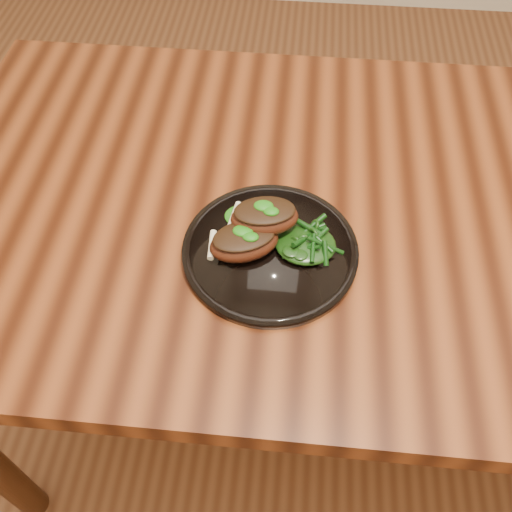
{
  "coord_description": "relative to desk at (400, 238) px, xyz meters",
  "views": [
    {
      "loc": [
        -0.19,
        -0.64,
        1.43
      ],
      "look_at": [
        -0.24,
        -0.15,
        0.78
      ],
      "focal_mm": 40.0,
      "sensor_mm": 36.0,
      "label": 1
    }
  ],
  "objects": [
    {
      "name": "greens_heap",
      "position": [
        -0.17,
        -0.11,
        0.11
      ],
      "size": [
        0.09,
        0.08,
        0.03
      ],
      "color": "black",
      "rests_on": "plate"
    },
    {
      "name": "herb_smear",
      "position": [
        -0.25,
        -0.06,
        0.1
      ],
      "size": [
        0.09,
        0.06,
        0.01
      ],
      "primitive_type": "ellipsoid",
      "color": "#0D4D08",
      "rests_on": "plate"
    },
    {
      "name": "lamb_chop_front",
      "position": [
        -0.26,
        -0.13,
        0.12
      ],
      "size": [
        0.12,
        0.1,
        0.05
      ],
      "color": "#451A0D",
      "rests_on": "plate"
    },
    {
      "name": "desk",
      "position": [
        0.0,
        0.0,
        0.0
      ],
      "size": [
        1.6,
        0.8,
        0.75
      ],
      "color": "black",
      "rests_on": "ground"
    },
    {
      "name": "lamb_chop_back",
      "position": [
        -0.23,
        -0.09,
        0.14
      ],
      "size": [
        0.11,
        0.08,
        0.04
      ],
      "color": "#451A0D",
      "rests_on": "plate"
    },
    {
      "name": "plate",
      "position": [
        -0.22,
        -0.12,
        0.09
      ],
      "size": [
        0.26,
        0.26,
        0.02
      ],
      "color": "black",
      "rests_on": "desk"
    }
  ]
}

